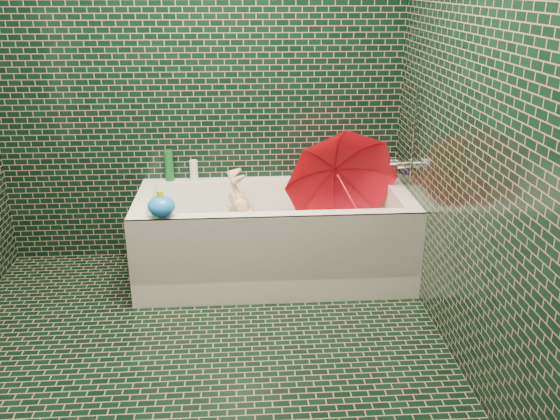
{
  "coord_description": "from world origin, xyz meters",
  "views": [
    {
      "loc": [
        0.25,
        -2.41,
        1.78
      ],
      "look_at": [
        0.47,
        0.82,
        0.53
      ],
      "focal_mm": 38.0,
      "sensor_mm": 36.0,
      "label": 1
    }
  ],
  "objects": [
    {
      "name": "water",
      "position": [
        0.45,
        1.02,
        0.3
      ],
      "size": [
        1.48,
        0.53,
        0.0
      ],
      "primitive_type": "cube",
      "color": "silver",
      "rests_on": "bathtub"
    },
    {
      "name": "floor",
      "position": [
        0.0,
        0.0,
        0.0
      ],
      "size": [
        2.8,
        2.8,
        0.0
      ],
      "primitive_type": "plane",
      "color": "black",
      "rests_on": "ground"
    },
    {
      "name": "bottle_left_short",
      "position": [
        -0.06,
        1.33,
        0.62
      ],
      "size": [
        0.06,
        0.06,
        0.14
      ],
      "primitive_type": "cylinder",
      "rotation": [
        0.0,
        0.0,
        0.22
      ],
      "color": "white",
      "rests_on": "bathtub"
    },
    {
      "name": "soap_bottle_a",
      "position": [
        1.17,
        1.37,
        0.55
      ],
      "size": [
        0.1,
        0.1,
        0.24
      ],
      "primitive_type": "imported",
      "rotation": [
        0.0,
        0.0,
        -0.1
      ],
      "color": "white",
      "rests_on": "bathtub"
    },
    {
      "name": "soap_bottle_b",
      "position": [
        1.2,
        1.36,
        0.55
      ],
      "size": [
        0.1,
        0.1,
        0.2
      ],
      "primitive_type": "imported",
      "rotation": [
        0.0,
        0.0,
        -0.18
      ],
      "color": "#491F77",
      "rests_on": "bathtub"
    },
    {
      "name": "wall_front",
      "position": [
        0.0,
        -1.4,
        1.25
      ],
      "size": [
        2.8,
        0.0,
        2.8
      ],
      "primitive_type": "plane",
      "rotation": [
        -1.57,
        0.0,
        0.0
      ],
      "color": "black",
      "rests_on": "floor"
    },
    {
      "name": "wall_right",
      "position": [
        1.3,
        0.0,
        1.25
      ],
      "size": [
        0.0,
        2.8,
        2.8
      ],
      "primitive_type": "plane",
      "rotation": [
        1.57,
        0.0,
        -1.57
      ],
      "color": "black",
      "rests_on": "floor"
    },
    {
      "name": "child",
      "position": [
        0.3,
        1.0,
        0.31
      ],
      "size": [
        0.84,
        0.34,
        0.38
      ],
      "primitive_type": "imported",
      "rotation": [
        -1.33,
        0.0,
        -1.51
      ],
      "color": "#DCAE89",
      "rests_on": "bathtub"
    },
    {
      "name": "bottle_right_tall",
      "position": [
        0.99,
        1.33,
        0.66
      ],
      "size": [
        0.06,
        0.06,
        0.22
      ],
      "primitive_type": "cylinder",
      "rotation": [
        0.0,
        0.0,
        0.05
      ],
      "color": "#144720",
      "rests_on": "bathtub"
    },
    {
      "name": "faucet",
      "position": [
        1.26,
        1.02,
        0.77
      ],
      "size": [
        0.18,
        0.19,
        0.55
      ],
      "color": "silver",
      "rests_on": "wall_right"
    },
    {
      "name": "bath_mat",
      "position": [
        0.45,
        1.02,
        0.16
      ],
      "size": [
        1.35,
        0.47,
        0.01
      ],
      "primitive_type": "cube",
      "color": "green",
      "rests_on": "bathtub"
    },
    {
      "name": "bath_toy",
      "position": [
        -0.2,
        0.69,
        0.62
      ],
      "size": [
        0.17,
        0.15,
        0.15
      ],
      "rotation": [
        0.0,
        0.0,
        -0.17
      ],
      "color": "blue",
      "rests_on": "bathtub"
    },
    {
      "name": "bathtub",
      "position": [
        0.45,
        1.01,
        0.21
      ],
      "size": [
        1.7,
        0.75,
        0.55
      ],
      "color": "white",
      "rests_on": "floor"
    },
    {
      "name": "bottle_right_pump",
      "position": [
        1.19,
        1.36,
        0.65
      ],
      "size": [
        0.05,
        0.05,
        0.2
      ],
      "primitive_type": "cylinder",
      "rotation": [
        0.0,
        0.0,
        0.05
      ],
      "color": "silver",
      "rests_on": "bathtub"
    },
    {
      "name": "wall_back",
      "position": [
        0.0,
        1.4,
        1.25
      ],
      "size": [
        2.8,
        0.0,
        2.8
      ],
      "primitive_type": "plane",
      "rotation": [
        1.57,
        0.0,
        0.0
      ],
      "color": "black",
      "rests_on": "floor"
    },
    {
      "name": "soap_bottle_c",
      "position": [
        1.08,
        1.35,
        0.55
      ],
      "size": [
        0.16,
        0.16,
        0.16
      ],
      "primitive_type": "imported",
      "rotation": [
        0.0,
        0.0,
        0.29
      ],
      "color": "#144720",
      "rests_on": "bathtub"
    },
    {
      "name": "rubber_duck",
      "position": [
        1.09,
        1.33,
        0.59
      ],
      "size": [
        0.12,
        0.09,
        0.1
      ],
      "rotation": [
        0.0,
        0.0,
        -0.18
      ],
      "color": "yellow",
      "rests_on": "bathtub"
    },
    {
      "name": "bottle_left_tall",
      "position": [
        -0.22,
        1.36,
        0.65
      ],
      "size": [
        0.07,
        0.07,
        0.21
      ],
      "primitive_type": "cylinder",
      "rotation": [
        0.0,
        0.0,
        0.21
      ],
      "color": "#144720",
      "rests_on": "bathtub"
    },
    {
      "name": "umbrella",
      "position": [
        0.9,
        0.99,
        0.57
      ],
      "size": [
        0.96,
        0.85,
        0.98
      ],
      "primitive_type": "imported",
      "rotation": [
        0.25,
        -0.42,
        0.03
      ],
      "color": "red",
      "rests_on": "bathtub"
    }
  ]
}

